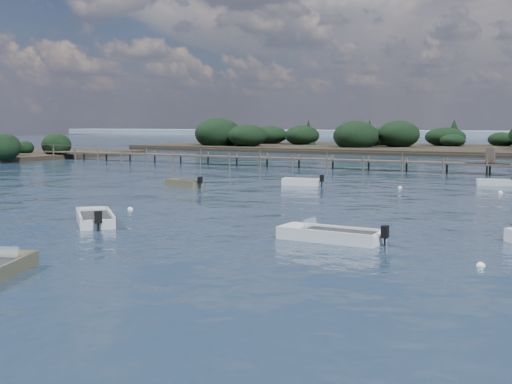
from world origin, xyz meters
The scene contains 12 objects.
ground centered at (0.00, 60.00, 0.00)m, with size 400.00×400.00×0.00m, color #162333.
tender_far_grey_b centered at (6.31, 36.28, 0.14)m, with size 3.03×1.79×1.02m.
dinghy_mid_white_a centered at (4.38, 6.52, 0.15)m, with size 4.83×1.77×1.13m.
tender_far_grey centered at (-15.30, 22.98, 0.16)m, with size 3.50×1.65×1.11m.
tender_far_white centered at (-7.47, 28.48, 0.16)m, with size 3.46×1.71×1.16m.
dinghy_mid_grey centered at (-7.89, 5.06, 0.16)m, with size 4.31×4.14×1.19m.
buoy_b centered at (11.02, 4.45, 0.00)m, with size 0.32×0.32×0.32m, color white.
buoy_c centered at (-9.77, 9.97, 0.00)m, with size 0.32×0.32×0.32m, color white.
buoy_e centered at (0.24, 30.33, 0.00)m, with size 0.32×0.32×0.32m, color white.
buoy_extra_a centered at (7.71, 30.43, 0.00)m, with size 0.32×0.32×0.32m, color white.
jetty centered at (-21.74, 47.99, 0.98)m, with size 64.50×3.20×3.40m.
distant_haze centered at (-90.00, 230.00, 0.00)m, with size 280.00×20.00×2.40m, color gray.
Camera 1 is at (15.07, -18.90, 5.03)m, focal length 45.00 mm.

